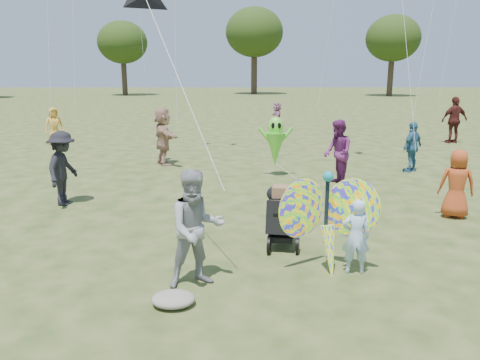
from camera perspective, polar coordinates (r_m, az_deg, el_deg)
name	(u,v)px	position (r m, az deg, el deg)	size (l,w,h in m)	color
ground	(254,272)	(7.27, 1.69, -11.21)	(160.00, 160.00, 0.00)	#51592B
child_girl	(356,237)	(7.26, 13.94, -6.73)	(0.42, 0.28, 1.16)	#ADCDF5
adult_man	(196,229)	(6.61, -5.35, -5.92)	(0.82, 0.64, 1.69)	#929497
grey_bag	(173,299)	(6.37, -8.14, -14.18)	(0.57, 0.47, 0.18)	gray
crowd_a	(457,184)	(10.66, 24.91, -0.42)	(0.70, 0.46, 1.44)	#AB411B
crowd_b	(63,168)	(11.30, -20.77, 1.33)	(1.09, 0.63, 1.69)	black
crowd_c	(412,147)	(15.03, 20.26, 3.81)	(0.89, 0.37, 1.52)	#326689
crowd_d	(163,136)	(15.37, -9.36, 5.26)	(1.72, 0.55, 1.85)	tan
crowd_e	(338,153)	(12.68, 11.81, 3.27)	(0.85, 0.66, 1.75)	#6C2462
crowd_g	(54,126)	(20.97, -21.71, 6.15)	(0.75, 0.49, 1.53)	gold
crowd_h	(454,120)	(21.77, 24.67, 6.67)	(1.14, 0.48, 1.95)	#491A18
crowd_j	(277,117)	(23.90, 4.53, 7.69)	(1.33, 0.42, 1.44)	#A05B85
jogging_stroller	(282,212)	(8.17, 5.10, -3.86)	(0.62, 1.10, 1.09)	black
butterfly_kite	(328,222)	(7.17, 10.66, -5.03)	(1.74, 0.75, 1.76)	red
alien_kite	(275,143)	(13.46, 4.33, 4.47)	(1.12, 0.69, 1.74)	#63E034
tree_line	(274,33)	(51.90, 4.12, 17.45)	(91.78, 33.60, 10.79)	#3A2D21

